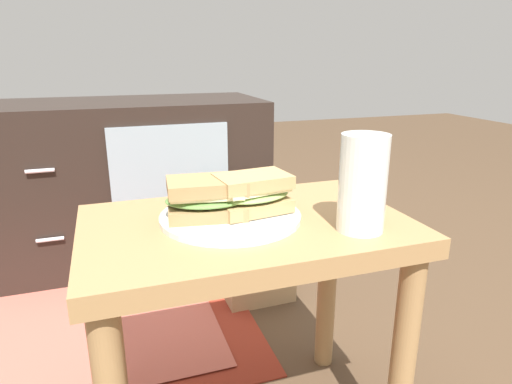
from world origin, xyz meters
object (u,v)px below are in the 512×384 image
tv_cabinet (131,181)px  plate (231,217)px  sandwich_front (207,198)px  beer_glass (363,185)px  sandwich_back (253,193)px  paper_bag (256,247)px

tv_cabinet → plate: 0.96m
tv_cabinet → sandwich_front: (0.08, -0.93, 0.21)m
beer_glass → tv_cabinet: bearing=106.6°
tv_cabinet → sandwich_back: tv_cabinet is taller
tv_cabinet → sandwich_back: bearing=-80.1°
beer_glass → sandwich_front: bearing=152.8°
tv_cabinet → sandwich_front: size_ratio=6.25×
beer_glass → sandwich_back: bearing=143.0°
tv_cabinet → plate: tv_cabinet is taller
sandwich_back → tv_cabinet: bearing=99.9°
beer_glass → paper_bag: beer_glass is taller
sandwich_front → paper_bag: sandwich_front is taller
sandwich_front → sandwich_back: (0.08, -0.01, 0.00)m
sandwich_back → beer_glass: size_ratio=0.92×
sandwich_front → sandwich_back: 0.08m
tv_cabinet → sandwich_back: (0.16, -0.94, 0.21)m
plate → paper_bag: (0.21, 0.49, -0.30)m
sandwich_front → paper_bag: size_ratio=0.46×
tv_cabinet → plate: size_ratio=3.90×
beer_glass → plate: bearing=148.7°
sandwich_front → sandwich_back: sandwich_back is taller
tv_cabinet → plate: (0.12, -0.93, 0.17)m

